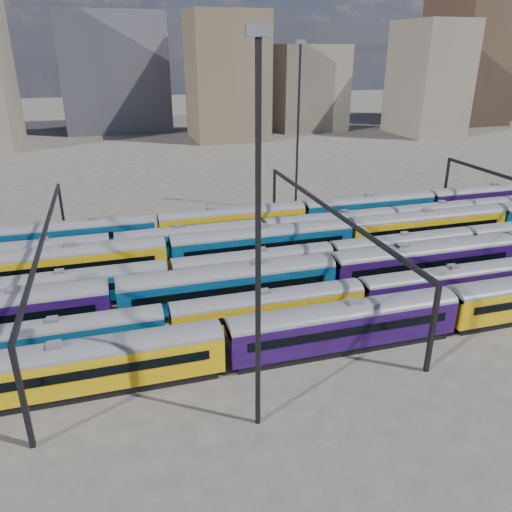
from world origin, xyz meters
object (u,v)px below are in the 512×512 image
object	(u,v)px
rake_2	(113,297)
rake_1	(443,281)
rake_0	(224,340)
mast_2	(258,238)

from	to	relation	value
rake_2	rake_1	bearing A→B (deg)	-8.74
rake_0	rake_1	size ratio (longest dim) A/B	0.97
rake_0	rake_2	size ratio (longest dim) A/B	0.95
rake_0	rake_1	bearing A→B (deg)	11.71
rake_1	rake_2	size ratio (longest dim) A/B	0.98
rake_2	mast_2	size ratio (longest dim) A/B	5.22
rake_0	rake_2	distance (m)	13.07
mast_2	rake_0	bearing A→B (deg)	96.16
rake_1	rake_0	bearing A→B (deg)	-168.29
rake_1	rake_2	distance (m)	32.91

